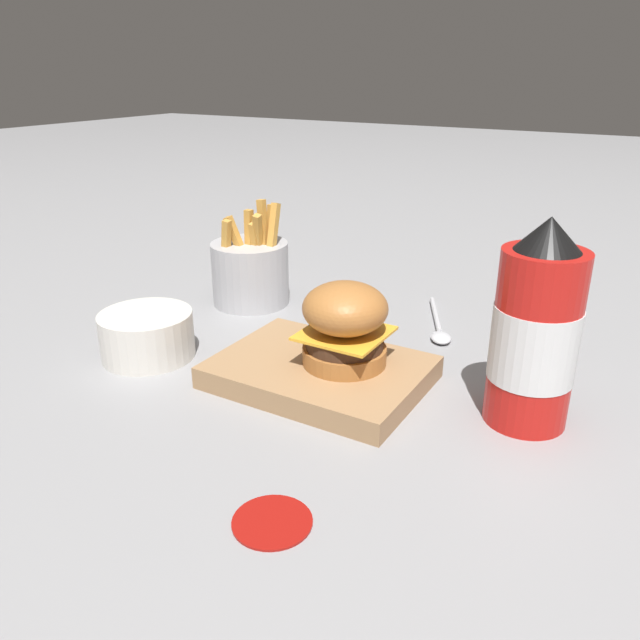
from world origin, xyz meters
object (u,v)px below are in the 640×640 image
at_px(serving_board, 320,372).
at_px(fries_basket, 251,271).
at_px(spoon, 439,328).
at_px(burger, 346,324).
at_px(ketchup_bottle, 535,334).
at_px(side_bowl, 146,334).

relative_size(serving_board, fries_basket, 1.46).
distance_m(serving_board, spoon, 0.21).
bearing_deg(burger, ketchup_bottle, 7.25).
distance_m(fries_basket, side_bowl, 0.21).
bearing_deg(spoon, fries_basket, -108.27).
bearing_deg(fries_basket, ketchup_bottle, -16.63).
height_order(ketchup_bottle, side_bowl, ketchup_bottle).
bearing_deg(spoon, ketchup_bottle, 16.78).
xyz_separation_m(ketchup_bottle, side_bowl, (-0.43, -0.08, -0.06)).
xyz_separation_m(burger, ketchup_bottle, (0.19, 0.02, 0.02)).
xyz_separation_m(burger, spoon, (0.04, 0.19, -0.07)).
height_order(ketchup_bottle, spoon, ketchup_bottle).
distance_m(burger, ketchup_bottle, 0.19).
bearing_deg(fries_basket, burger, -32.34).
height_order(serving_board, side_bowl, side_bowl).
relative_size(burger, spoon, 0.61).
relative_size(burger, fries_basket, 0.60).
bearing_deg(side_bowl, burger, 14.21).
relative_size(burger, ketchup_bottle, 0.45).
distance_m(burger, fries_basket, 0.29).
bearing_deg(side_bowl, ketchup_bottle, 11.18).
relative_size(fries_basket, side_bowl, 1.39).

